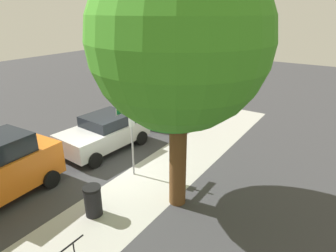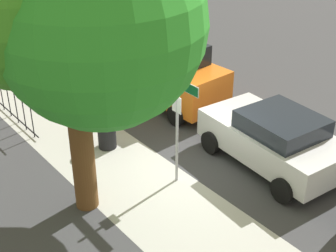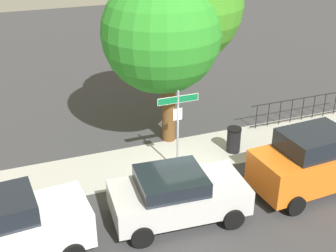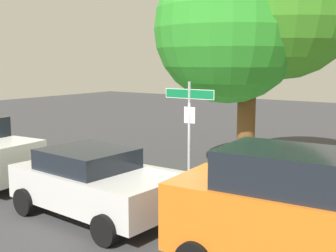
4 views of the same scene
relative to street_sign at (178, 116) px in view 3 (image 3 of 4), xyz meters
name	(u,v)px [view 3 (image 3 of 4)]	position (x,y,z in m)	size (l,w,h in m)	color
ground_plane	(188,174)	(0.22, -0.40, -2.13)	(60.00, 60.00, 0.00)	#38383A
sidewalk_strip	(222,148)	(2.22, 0.90, -2.13)	(24.00, 2.60, 0.00)	#A9A89F
street_sign	(178,116)	(0.00, 0.00, 0.00)	(1.46, 0.07, 3.05)	#9EA0A5
shade_tree	(174,18)	(0.80, 2.41, 2.70)	(5.55, 5.21, 7.41)	brown
car_white	(7,230)	(-5.82, -2.58, -1.15)	(4.29, 2.21, 1.96)	white
car_silver	(177,194)	(-1.02, -2.49, -1.32)	(4.13, 2.39, 1.57)	silver
car_orange	(317,161)	(3.78, -2.68, -1.07)	(4.46, 2.19, 2.15)	orange
iron_fence	(303,108)	(6.65, 1.90, -1.57)	(5.19, 0.04, 1.07)	black
trash_bin	(234,140)	(2.51, 0.50, -1.63)	(0.55, 0.55, 0.98)	black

